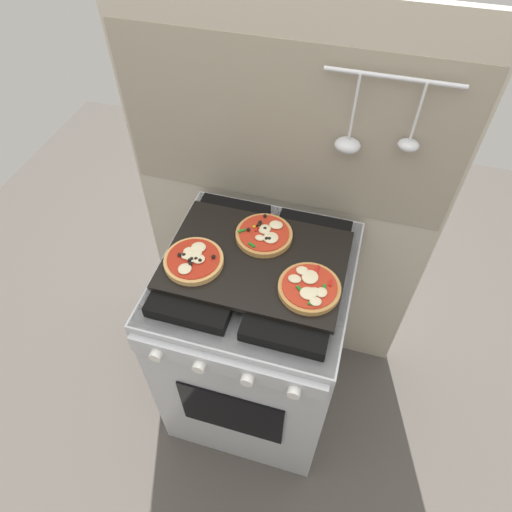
{
  "coord_description": "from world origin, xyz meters",
  "views": [
    {
      "loc": [
        0.24,
        -0.85,
        1.95
      ],
      "look_at": [
        0.0,
        0.0,
        0.93
      ],
      "focal_mm": 31.68,
      "sensor_mm": 36.0,
      "label": 1
    }
  ],
  "objects_px": {
    "pizza_left": "(194,260)",
    "pizza_center": "(263,234)",
    "pizza_right": "(309,288)",
    "baking_tray": "(256,260)",
    "stove": "(256,338)"
  },
  "relations": [
    {
      "from": "baking_tray",
      "to": "pizza_right",
      "type": "xyz_separation_m",
      "value": [
        0.18,
        -0.07,
        0.02
      ]
    },
    {
      "from": "stove",
      "to": "pizza_right",
      "type": "height_order",
      "value": "pizza_right"
    },
    {
      "from": "pizza_left",
      "to": "pizza_center",
      "type": "distance_m",
      "value": 0.23
    },
    {
      "from": "pizza_right",
      "to": "pizza_center",
      "type": "height_order",
      "value": "pizza_center"
    },
    {
      "from": "pizza_right",
      "to": "baking_tray",
      "type": "bearing_deg",
      "value": 157.34
    },
    {
      "from": "pizza_left",
      "to": "pizza_center",
      "type": "height_order",
      "value": "same"
    },
    {
      "from": "baking_tray",
      "to": "pizza_left",
      "type": "distance_m",
      "value": 0.19
    },
    {
      "from": "pizza_left",
      "to": "pizza_center",
      "type": "xyz_separation_m",
      "value": [
        0.17,
        0.16,
        -0.0
      ]
    },
    {
      "from": "pizza_right",
      "to": "pizza_left",
      "type": "bearing_deg",
      "value": 179.0
    },
    {
      "from": "baking_tray",
      "to": "pizza_left",
      "type": "xyz_separation_m",
      "value": [
        -0.17,
        -0.07,
        0.02
      ]
    },
    {
      "from": "stove",
      "to": "pizza_right",
      "type": "relative_size",
      "value": 5.06
    },
    {
      "from": "pizza_left",
      "to": "pizza_right",
      "type": "xyz_separation_m",
      "value": [
        0.35,
        -0.01,
        -0.0
      ]
    },
    {
      "from": "pizza_right",
      "to": "pizza_center",
      "type": "bearing_deg",
      "value": 137.62
    },
    {
      "from": "pizza_left",
      "to": "pizza_center",
      "type": "bearing_deg",
      "value": 43.17
    },
    {
      "from": "baking_tray",
      "to": "pizza_center",
      "type": "distance_m",
      "value": 0.09
    }
  ]
}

